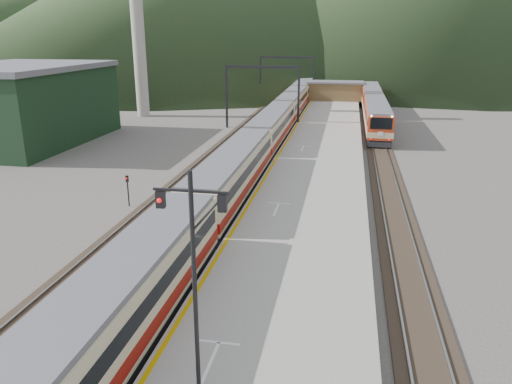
# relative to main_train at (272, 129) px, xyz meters

# --- Properties ---
(track_main) EXTENTS (2.60, 200.00, 0.23)m
(track_main) POSITION_rel_main_train_xyz_m (0.00, -4.98, -1.84)
(track_main) COLOR black
(track_main) RESTS_ON ground
(track_far) EXTENTS (2.60, 200.00, 0.23)m
(track_far) POSITION_rel_main_train_xyz_m (-5.00, -4.98, -1.84)
(track_far) COLOR black
(track_far) RESTS_ON ground
(track_second) EXTENTS (2.60, 200.00, 0.23)m
(track_second) POSITION_rel_main_train_xyz_m (11.50, -4.98, -1.84)
(track_second) COLOR black
(track_second) RESTS_ON ground
(platform) EXTENTS (8.00, 100.00, 1.00)m
(platform) POSITION_rel_main_train_xyz_m (5.60, -6.98, -1.41)
(platform) COLOR gray
(platform) RESTS_ON ground
(gantry_near) EXTENTS (9.55, 0.25, 8.00)m
(gantry_near) POSITION_rel_main_train_xyz_m (-2.85, 10.02, 3.68)
(gantry_near) COLOR black
(gantry_near) RESTS_ON ground
(gantry_far) EXTENTS (9.55, 0.25, 8.00)m
(gantry_far) POSITION_rel_main_train_xyz_m (-2.85, 35.02, 3.68)
(gantry_far) COLOR black
(gantry_far) RESTS_ON ground
(warehouse) EXTENTS (14.50, 20.50, 8.60)m
(warehouse) POSITION_rel_main_train_xyz_m (-28.00, -2.98, 2.41)
(warehouse) COLOR black
(warehouse) RESTS_ON ground
(smokestack) EXTENTS (1.80, 1.80, 30.00)m
(smokestack) POSITION_rel_main_train_xyz_m (-22.00, 17.02, 13.09)
(smokestack) COLOR #9E998E
(smokestack) RESTS_ON ground
(station_shed) EXTENTS (9.40, 4.40, 3.10)m
(station_shed) POSITION_rel_main_train_xyz_m (5.60, 33.02, 0.66)
(station_shed) COLOR brown
(station_shed) RESTS_ON platform
(main_train) EXTENTS (2.75, 94.55, 3.36)m
(main_train) POSITION_rel_main_train_xyz_m (0.00, 0.00, 0.00)
(main_train) COLOR #C9B78A
(main_train) RESTS_ON track_main
(second_train) EXTENTS (2.74, 37.40, 3.35)m
(second_train) POSITION_rel_main_train_xyz_m (11.50, 18.96, -0.01)
(second_train) COLOR red
(second_train) RESTS_ON track_second
(signal_mast) EXTENTS (2.20, 0.19, 7.34)m
(signal_mast) POSITION_rel_main_train_xyz_m (3.84, -40.47, 3.55)
(signal_mast) COLOR black
(signal_mast) RESTS_ON platform
(short_signal_b) EXTENTS (0.26, 0.22, 2.27)m
(short_signal_b) POSITION_rel_main_train_xyz_m (-2.30, -17.02, -0.45)
(short_signal_b) COLOR black
(short_signal_b) RESTS_ON ground
(short_signal_c) EXTENTS (0.26, 0.23, 2.27)m
(short_signal_c) POSITION_rel_main_train_xyz_m (-7.12, -21.45, -0.45)
(short_signal_c) COLOR black
(short_signal_c) RESTS_ON ground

